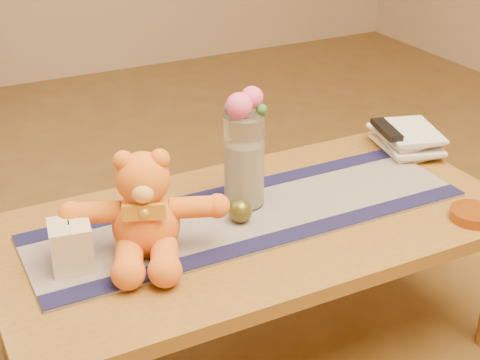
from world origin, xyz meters
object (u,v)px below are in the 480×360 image
bronze_ball (240,211)px  tv_remote (386,130)px  pillar_candle (71,245)px  teddy_bear (145,204)px  amber_dish (473,215)px  glass_vase (244,161)px  book_bottom (383,150)px

bronze_ball → tv_remote: bearing=16.6°
pillar_candle → tv_remote: (1.06, 0.19, 0.02)m
teddy_bear → amber_dish: (0.84, -0.24, -0.12)m
glass_vase → amber_dish: glass_vase is taller
pillar_candle → bronze_ball: bearing=0.8°
teddy_bear → pillar_candle: bearing=-162.8°
bronze_ball → teddy_bear: bearing=-176.1°
pillar_candle → book_bottom: size_ratio=0.52×
tv_remote → amber_dish: tv_remote is taller
tv_remote → book_bottom: bearing=90.0°
teddy_bear → book_bottom: 0.92m
bronze_ball → tv_remote: (0.61, 0.18, 0.04)m
bronze_ball → book_bottom: size_ratio=0.29×
bronze_ball → amber_dish: bearing=-24.8°
pillar_candle → amber_dish: size_ratio=0.92×
glass_vase → bronze_ball: 0.14m
teddy_bear → bronze_ball: bearing=24.7°
pillar_candle → tv_remote: 1.08m
bronze_ball → amber_dish: size_ratio=0.52×
teddy_bear → glass_vase: size_ratio=1.45×
teddy_bear → bronze_ball: teddy_bear is taller
glass_vase → book_bottom: glass_vase is taller
book_bottom → tv_remote: bearing=-93.0°
teddy_bear → book_bottom: bearing=34.2°
tv_remote → amber_dish: 0.45m
tv_remote → amber_dish: (-0.05, -0.45, -0.07)m
pillar_candle → tv_remote: bearing=10.1°
book_bottom → glass_vase: bearing=-157.7°
bronze_ball → amber_dish: (0.57, -0.26, -0.03)m
teddy_bear → pillar_candle: (-0.18, 0.01, -0.07)m
book_bottom → amber_dish: amber_dish is taller
glass_vase → bronze_ball: size_ratio=4.01×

